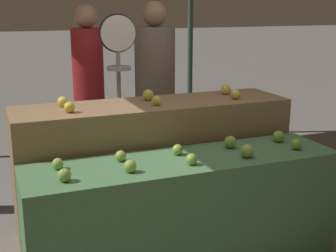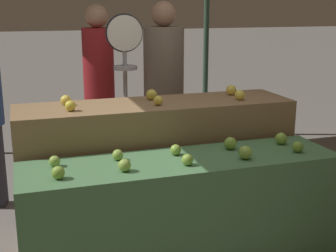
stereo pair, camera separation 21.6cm
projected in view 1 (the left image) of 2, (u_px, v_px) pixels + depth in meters
display_counter_front at (184, 212)px, 3.14m from camera, size 2.09×0.55×0.75m
display_counter_back at (154, 166)px, 3.65m from camera, size 2.09×0.55×1.01m
apple_front_0 at (64, 175)px, 2.65m from camera, size 0.08×0.08×0.08m
apple_front_1 at (130, 166)px, 2.80m from camera, size 0.08×0.08×0.08m
apple_front_2 at (192, 159)px, 2.93m from camera, size 0.07×0.07×0.07m
apple_front_3 at (247, 151)px, 3.07m from camera, size 0.09×0.09×0.09m
apple_front_4 at (296, 144)px, 3.24m from camera, size 0.08×0.08×0.08m
apple_front_5 at (58, 164)px, 2.85m from camera, size 0.07×0.07×0.07m
apple_front_6 at (121, 156)px, 3.00m from camera, size 0.07×0.07×0.07m
apple_front_7 at (178, 150)px, 3.12m from camera, size 0.07×0.07×0.07m
apple_front_8 at (230, 142)px, 3.27m from camera, size 0.09×0.09×0.09m
apple_front_9 at (279, 136)px, 3.41m from camera, size 0.08×0.08×0.08m
apple_back_0 at (69, 107)px, 3.19m from camera, size 0.08×0.08×0.08m
apple_back_1 at (157, 101)px, 3.42m from camera, size 0.07×0.07×0.07m
apple_back_2 at (236, 94)px, 3.65m from camera, size 0.08×0.08×0.08m
apple_back_3 at (63, 102)px, 3.37m from camera, size 0.08×0.08×0.08m
apple_back_4 at (148, 95)px, 3.60m from camera, size 0.08×0.08×0.08m
apple_back_5 at (226, 89)px, 3.84m from camera, size 0.08×0.08×0.08m
produce_scale at (119, 66)px, 3.92m from camera, size 0.32×0.20×1.66m
person_vendor_at_scale at (155, 82)px, 4.42m from camera, size 0.50×0.50×1.76m
person_customer_right at (88, 78)px, 4.60m from camera, size 0.41×0.41×1.74m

